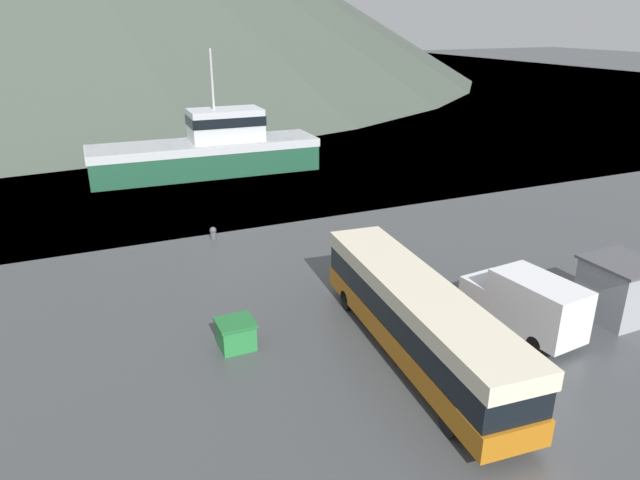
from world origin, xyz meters
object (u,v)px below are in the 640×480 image
tour_bus (416,316)px  fishing_boat (209,149)px  delivery_van (527,302)px  storage_bin (236,334)px  dock_kiosk (619,289)px

tour_bus → fishing_boat: 31.54m
delivery_van → storage_bin: delivery_van is taller
fishing_boat → tour_bus: bearing=-177.5°
storage_bin → tour_bus: bearing=-29.0°
delivery_van → storage_bin: size_ratio=3.74×
fishing_boat → storage_bin: (-5.93, -28.07, -1.46)m
tour_bus → delivery_van: size_ratio=2.35×
fishing_boat → storage_bin: size_ratio=12.92×
storage_bin → dock_kiosk: 16.85m
delivery_van → tour_bus: bearing=171.3°
tour_bus → fishing_boat: bearing=95.9°
storage_bin → fishing_boat: bearing=78.1°
tour_bus → delivery_van: (5.32, -0.31, -0.41)m
delivery_van → storage_bin: bearing=156.6°
storage_bin → delivery_van: bearing=-18.1°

